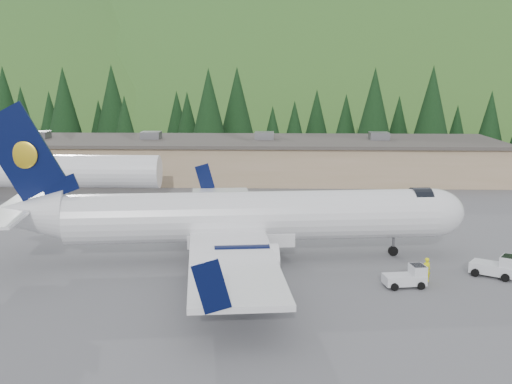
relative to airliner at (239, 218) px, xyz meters
The scene contains 9 objects.
ground 3.31m from the airliner, ahead, with size 600.00×600.00×0.00m, color #57575C.
airliner is the anchor object (origin of this frame).
second_airliner 32.56m from the airliner, 137.20° to the left, with size 27.50×11.00×10.05m.
baggage_tug_a 12.96m from the airliner, 26.84° to the right, with size 2.84×1.96×1.42m.
baggage_tug_b 18.36m from the airliner, 11.16° to the right, with size 3.29×2.86×1.58m.
terminal_building 38.34m from the airliner, 95.96° to the left, with size 71.00×17.00×6.10m.
ramp_worker 13.78m from the airliner, 20.26° to the right, with size 0.60×0.40×1.65m, color #F9F70A.
tree_line 60.59m from the airliner, 96.63° to the left, with size 112.97×18.54×13.97m.
hills 231.09m from the airliner, 75.32° to the left, with size 614.00×330.00×300.00m.
Camera 1 is at (1.79, -46.15, 13.68)m, focal length 45.00 mm.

